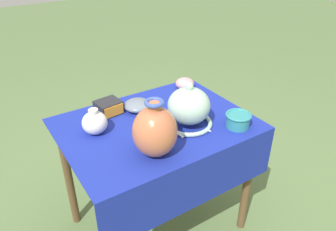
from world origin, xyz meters
TOP-DOWN VIEW (x-y plane):
  - ground_plane at (0.00, 0.00)m, footprint 14.00×14.00m
  - display_table at (0.00, -0.02)m, footprint 0.93×0.70m
  - vase_tall_bulbous at (-0.13, -0.21)m, footprint 0.19×0.19m
  - vase_dome_bell at (0.13, -0.10)m, footprint 0.24×0.25m
  - mosaic_tile_box at (-0.15, 0.22)m, footprint 0.13×0.13m
  - jar_round_ivory at (-0.28, 0.08)m, footprint 0.12×0.12m
  - cup_wide_teal at (0.32, -0.24)m, footprint 0.13×0.13m
  - bowl_shallow_rose at (0.35, 0.25)m, footprint 0.11×0.11m
  - bowl_shallow_slate at (-0.01, 0.17)m, footprint 0.15×0.15m

SIDE VIEW (x-z plane):
  - ground_plane at x=0.00m, z-range 0.00..0.00m
  - display_table at x=0.00m, z-range 0.27..0.98m
  - bowl_shallow_slate at x=-0.01m, z-range 0.71..0.77m
  - bowl_shallow_rose at x=0.35m, z-range 0.71..0.78m
  - mosaic_tile_box at x=-0.15m, z-range 0.71..0.78m
  - cup_wide_teal at x=0.32m, z-range 0.71..0.78m
  - jar_round_ivory at x=-0.28m, z-range 0.71..0.83m
  - vase_dome_bell at x=0.13m, z-range 0.69..0.92m
  - vase_tall_bulbous at x=-0.13m, z-range 0.70..0.96m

